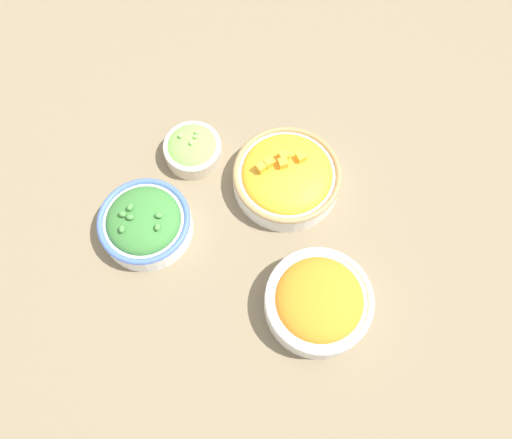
{
  "coord_description": "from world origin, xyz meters",
  "views": [
    {
      "loc": [
        -0.17,
        0.32,
        0.9
      ],
      "look_at": [
        0.0,
        0.0,
        0.03
      ],
      "focal_mm": 35.0,
      "sensor_mm": 36.0,
      "label": 1
    }
  ],
  "objects_px": {
    "bowl_broccoli": "(145,223)",
    "bowl_lettuce": "(193,148)",
    "bowl_squash": "(287,176)",
    "bowl_carrots": "(319,301)"
  },
  "relations": [
    {
      "from": "bowl_squash",
      "to": "bowl_broccoli",
      "type": "bearing_deg",
      "value": 47.75
    },
    {
      "from": "bowl_carrots",
      "to": "bowl_squash",
      "type": "distance_m",
      "value": 0.26
    },
    {
      "from": "bowl_broccoli",
      "to": "bowl_lettuce",
      "type": "distance_m",
      "value": 0.18
    },
    {
      "from": "bowl_squash",
      "to": "bowl_lettuce",
      "type": "relative_size",
      "value": 1.81
    },
    {
      "from": "bowl_carrots",
      "to": "bowl_broccoli",
      "type": "xyz_separation_m",
      "value": [
        0.35,
        0.01,
        -0.01
      ]
    },
    {
      "from": "bowl_carrots",
      "to": "bowl_lettuce",
      "type": "relative_size",
      "value": 1.63
    },
    {
      "from": "bowl_squash",
      "to": "bowl_lettuce",
      "type": "distance_m",
      "value": 0.2
    },
    {
      "from": "bowl_broccoli",
      "to": "bowl_lettuce",
      "type": "xyz_separation_m",
      "value": [
        0.0,
        -0.18,
        -0.01
      ]
    },
    {
      "from": "bowl_squash",
      "to": "bowl_broccoli",
      "type": "relative_size",
      "value": 1.21
    },
    {
      "from": "bowl_carrots",
      "to": "bowl_lettuce",
      "type": "distance_m",
      "value": 0.4
    }
  ]
}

